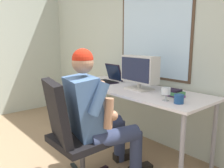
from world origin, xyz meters
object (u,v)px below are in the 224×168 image
at_px(desk, 131,93).
at_px(book_stack, 173,93).
at_px(person_seated, 97,113).
at_px(laptop, 109,77).
at_px(office_chair, 70,129).
at_px(crt_monitor, 139,70).
at_px(wine_glass, 166,92).
at_px(coffee_mug, 179,99).

distance_m(desk, book_stack, 0.57).
relative_size(person_seated, laptop, 3.67).
bearing_deg(office_chair, crt_monitor, 92.50).
relative_size(office_chair, crt_monitor, 2.00).
height_order(office_chair, crt_monitor, crt_monitor).
distance_m(wine_glass, book_stack, 0.21).
distance_m(person_seated, coffee_mug, 0.75).
height_order(office_chair, laptop, laptop).
bearing_deg(coffee_mug, book_stack, 134.62).
relative_size(office_chair, person_seated, 0.79).
bearing_deg(desk, person_seated, -72.75).
distance_m(office_chair, book_stack, 1.06).
xyz_separation_m(laptop, coffee_mug, (1.22, -0.21, -0.02)).
bearing_deg(crt_monitor, wine_glass, -20.44).
relative_size(desk, office_chair, 1.92).
xyz_separation_m(wine_glass, book_stack, (-0.05, 0.20, -0.05)).
xyz_separation_m(office_chair, person_seated, (0.05, 0.26, 0.10)).
relative_size(desk, person_seated, 1.52).
distance_m(desk, laptop, 0.49).
relative_size(book_stack, coffee_mug, 2.52).
bearing_deg(desk, book_stack, 1.66).
distance_m(office_chair, wine_glass, 0.93).
relative_size(office_chair, coffee_mug, 11.61).
relative_size(desk, book_stack, 8.86).
bearing_deg(office_chair, person_seated, 78.37).
xyz_separation_m(office_chair, laptop, (-0.62, 0.97, 0.28)).
height_order(wine_glass, book_stack, wine_glass).
bearing_deg(person_seated, laptop, 133.78).
relative_size(person_seated, crt_monitor, 2.54).
relative_size(desk, crt_monitor, 3.85).
distance_m(person_seated, wine_glass, 0.66).
distance_m(laptop, coffee_mug, 1.23).
xyz_separation_m(desk, coffee_mug, (0.75, -0.17, 0.11)).
height_order(office_chair, person_seated, person_seated).
height_order(office_chair, wine_glass, office_chair).
height_order(desk, wine_glass, wine_glass).
bearing_deg(desk, crt_monitor, 3.74).
height_order(desk, person_seated, person_seated).
xyz_separation_m(desk, person_seated, (0.21, -0.66, -0.05)).
distance_m(crt_monitor, book_stack, 0.49).
distance_m(crt_monitor, coffee_mug, 0.68).
xyz_separation_m(desk, crt_monitor, (0.11, 0.01, 0.29)).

